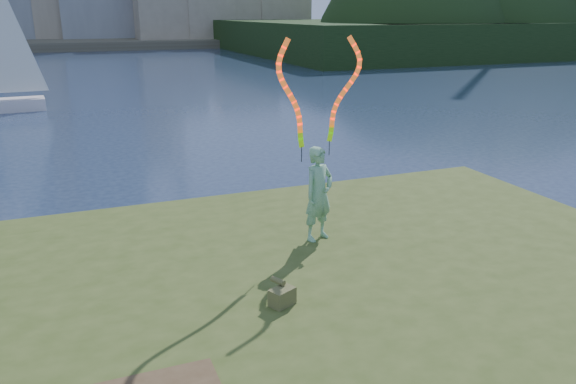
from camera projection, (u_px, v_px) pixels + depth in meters
name	position (u px, v px, depth m)	size (l,w,h in m)	color
ground	(222.00, 337.00, 9.33)	(320.00, 320.00, 0.00)	#1A2742
far_shore	(72.00, 41.00, 93.26)	(320.00, 40.00, 1.20)	#474234
wooded_hill	(505.00, 47.00, 83.21)	(78.00, 50.00, 63.00)	black
woman_with_ribbons	(318.00, 172.00, 10.90)	(2.03, 0.85, 4.24)	#116E36
canvas_bag	(282.00, 296.00, 8.71)	(0.46, 0.52, 0.37)	#4D5429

